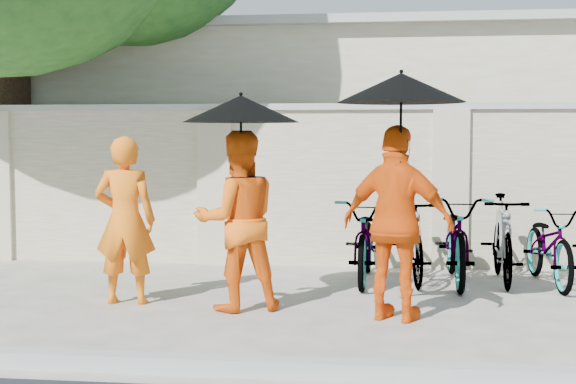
# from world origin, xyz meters

# --- Properties ---
(ground) EXTENTS (80.00, 80.00, 0.00)m
(ground) POSITION_xyz_m (0.00, 0.00, 0.00)
(ground) COLOR beige
(kerb) EXTENTS (40.00, 0.16, 0.12)m
(kerb) POSITION_xyz_m (0.00, -1.70, 0.06)
(kerb) COLOR #A3A3A3
(kerb) RESTS_ON ground
(compound_wall) EXTENTS (20.00, 0.30, 2.00)m
(compound_wall) POSITION_xyz_m (1.00, 3.20, 1.00)
(compound_wall) COLOR beige
(compound_wall) RESTS_ON ground
(building_behind) EXTENTS (14.00, 6.00, 3.20)m
(building_behind) POSITION_xyz_m (2.00, 7.00, 1.60)
(building_behind) COLOR silver
(building_behind) RESTS_ON ground
(monk_left) EXTENTS (0.64, 0.45, 1.67)m
(monk_left) POSITION_xyz_m (-1.37, 0.53, 0.83)
(monk_left) COLOR orange
(monk_left) RESTS_ON ground
(monk_center) EXTENTS (1.02, 0.92, 1.72)m
(monk_center) POSITION_xyz_m (-0.20, 0.38, 0.86)
(monk_center) COLOR orange
(monk_center) RESTS_ON ground
(parasol_center) EXTENTS (1.10, 1.10, 1.07)m
(parasol_center) POSITION_xyz_m (-0.15, 0.30, 1.92)
(parasol_center) COLOR black
(parasol_center) RESTS_ON ground
(monk_right) EXTENTS (1.12, 0.78, 1.77)m
(monk_right) POSITION_xyz_m (1.31, 0.12, 0.88)
(monk_right) COLOR #F1570B
(monk_right) RESTS_ON ground
(parasol_right) EXTENTS (1.13, 1.13, 1.22)m
(parasol_right) POSITION_xyz_m (1.33, 0.04, 2.09)
(parasol_right) COLOR black
(parasol_right) RESTS_ON ground
(bike_0) EXTENTS (0.69, 1.86, 0.97)m
(bike_0) POSITION_xyz_m (0.99, 2.01, 0.49)
(bike_0) COLOR slate
(bike_0) RESTS_ON ground
(bike_1) EXTENTS (0.64, 1.68, 0.99)m
(bike_1) POSITION_xyz_m (1.50, 2.04, 0.49)
(bike_1) COLOR slate
(bike_1) RESTS_ON ground
(bike_2) EXTENTS (0.68, 1.94, 1.02)m
(bike_2) POSITION_xyz_m (2.01, 2.04, 0.51)
(bike_2) COLOR slate
(bike_2) RESTS_ON ground
(bike_3) EXTENTS (0.53, 1.70, 1.01)m
(bike_3) POSITION_xyz_m (2.52, 2.10, 0.51)
(bike_3) COLOR slate
(bike_3) RESTS_ON ground
(bike_4) EXTENTS (0.75, 1.77, 0.91)m
(bike_4) POSITION_xyz_m (3.03, 2.06, 0.45)
(bike_4) COLOR slate
(bike_4) RESTS_ON ground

